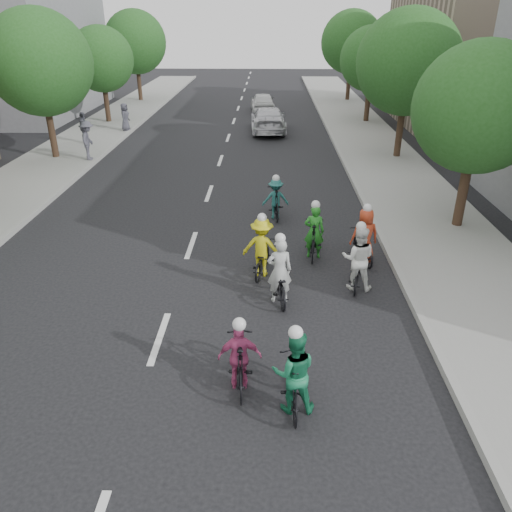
{
  "coord_description": "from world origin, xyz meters",
  "views": [
    {
      "loc": [
        2.43,
        -9.21,
        6.59
      ],
      "look_at": [
        2.12,
        2.22,
        1.0
      ],
      "focal_mm": 35.0,
      "sensor_mm": 36.0,
      "label": 1
    }
  ],
  "objects_px": {
    "cyclist_0": "(279,279)",
    "cyclist_7": "(276,201)",
    "cyclist_2": "(262,252)",
    "spectator_1": "(84,128)",
    "cyclist_6": "(357,264)",
    "cyclist_3": "(240,360)",
    "cyclist_4": "(364,241)",
    "cyclist_5": "(314,236)",
    "follow_car_trail": "(263,102)",
    "spectator_2": "(125,117)",
    "cyclist_1": "(294,377)",
    "spectator_0": "(88,140)",
    "follow_car_lead": "(268,119)"
  },
  "relations": [
    {
      "from": "follow_car_lead",
      "to": "cyclist_4",
      "type": "bearing_deg",
      "value": 96.92
    },
    {
      "from": "cyclist_6",
      "to": "spectator_2",
      "type": "relative_size",
      "value": 1.18
    },
    {
      "from": "cyclist_0",
      "to": "cyclist_5",
      "type": "relative_size",
      "value": 1.0
    },
    {
      "from": "spectator_2",
      "to": "cyclist_7",
      "type": "bearing_deg",
      "value": -139.58
    },
    {
      "from": "follow_car_lead",
      "to": "spectator_0",
      "type": "bearing_deg",
      "value": 37.78
    },
    {
      "from": "cyclist_6",
      "to": "cyclist_7",
      "type": "xyz_separation_m",
      "value": [
        -2.09,
        5.0,
        -0.07
      ]
    },
    {
      "from": "cyclist_7",
      "to": "cyclist_1",
      "type": "bearing_deg",
      "value": 86.14
    },
    {
      "from": "spectator_0",
      "to": "cyclist_2",
      "type": "bearing_deg",
      "value": -150.83
    },
    {
      "from": "cyclist_3",
      "to": "cyclist_5",
      "type": "xyz_separation_m",
      "value": [
        1.86,
        5.84,
        0.04
      ]
    },
    {
      "from": "cyclist_2",
      "to": "cyclist_3",
      "type": "relative_size",
      "value": 1.04
    },
    {
      "from": "cyclist_1",
      "to": "cyclist_6",
      "type": "distance_m",
      "value": 4.89
    },
    {
      "from": "cyclist_2",
      "to": "spectator_1",
      "type": "xyz_separation_m",
      "value": [
        -9.95,
        14.79,
        0.3
      ]
    },
    {
      "from": "cyclist_1",
      "to": "cyclist_5",
      "type": "bearing_deg",
      "value": -99.57
    },
    {
      "from": "cyclist_4",
      "to": "spectator_1",
      "type": "relative_size",
      "value": 1.09
    },
    {
      "from": "cyclist_0",
      "to": "cyclist_5",
      "type": "height_order",
      "value": "cyclist_0"
    },
    {
      "from": "spectator_2",
      "to": "cyclist_3",
      "type": "bearing_deg",
      "value": -152.8
    },
    {
      "from": "cyclist_4",
      "to": "cyclist_5",
      "type": "height_order",
      "value": "cyclist_4"
    },
    {
      "from": "cyclist_2",
      "to": "cyclist_3",
      "type": "bearing_deg",
      "value": 96.59
    },
    {
      "from": "cyclist_2",
      "to": "cyclist_6",
      "type": "bearing_deg",
      "value": 175.44
    },
    {
      "from": "cyclist_0",
      "to": "cyclist_5",
      "type": "bearing_deg",
      "value": -120.13
    },
    {
      "from": "follow_car_lead",
      "to": "spectator_1",
      "type": "distance_m",
      "value": 10.73
    },
    {
      "from": "cyclist_0",
      "to": "cyclist_7",
      "type": "bearing_deg",
      "value": -97.28
    },
    {
      "from": "cyclist_3",
      "to": "cyclist_4",
      "type": "relative_size",
      "value": 0.98
    },
    {
      "from": "cyclist_4",
      "to": "spectator_2",
      "type": "xyz_separation_m",
      "value": [
        -11.5,
        17.14,
        0.33
      ]
    },
    {
      "from": "spectator_0",
      "to": "spectator_1",
      "type": "relative_size",
      "value": 1.12
    },
    {
      "from": "cyclist_1",
      "to": "cyclist_4",
      "type": "xyz_separation_m",
      "value": [
        2.29,
        6.14,
        -0.06
      ]
    },
    {
      "from": "cyclist_2",
      "to": "spectator_2",
      "type": "bearing_deg",
      "value": -53.85
    },
    {
      "from": "follow_car_trail",
      "to": "cyclist_5",
      "type": "bearing_deg",
      "value": 90.73
    },
    {
      "from": "cyclist_7",
      "to": "follow_car_trail",
      "type": "distance_m",
      "value": 21.09
    },
    {
      "from": "cyclist_0",
      "to": "cyclist_3",
      "type": "relative_size",
      "value": 1.05
    },
    {
      "from": "follow_car_lead",
      "to": "spectator_1",
      "type": "height_order",
      "value": "spectator_1"
    },
    {
      "from": "follow_car_trail",
      "to": "spectator_2",
      "type": "height_order",
      "value": "spectator_2"
    },
    {
      "from": "cyclist_2",
      "to": "cyclist_4",
      "type": "bearing_deg",
      "value": -151.92
    },
    {
      "from": "cyclist_6",
      "to": "cyclist_7",
      "type": "height_order",
      "value": "cyclist_6"
    },
    {
      "from": "spectator_0",
      "to": "follow_car_trail",
      "type": "bearing_deg",
      "value": -38.1
    },
    {
      "from": "cyclist_2",
      "to": "cyclist_5",
      "type": "distance_m",
      "value": 1.94
    },
    {
      "from": "cyclist_6",
      "to": "cyclist_5",
      "type": "bearing_deg",
      "value": -52.04
    },
    {
      "from": "cyclist_0",
      "to": "cyclist_6",
      "type": "bearing_deg",
      "value": -169.43
    },
    {
      "from": "follow_car_trail",
      "to": "spectator_2",
      "type": "relative_size",
      "value": 2.53
    },
    {
      "from": "cyclist_5",
      "to": "spectator_1",
      "type": "height_order",
      "value": "spectator_1"
    },
    {
      "from": "spectator_2",
      "to": "follow_car_lead",
      "type": "bearing_deg",
      "value": -79.02
    },
    {
      "from": "cyclist_6",
      "to": "cyclist_2",
      "type": "bearing_deg",
      "value": -4.92
    },
    {
      "from": "cyclist_6",
      "to": "follow_car_lead",
      "type": "xyz_separation_m",
      "value": [
        -2.43,
        19.3,
        0.04
      ]
    },
    {
      "from": "cyclist_3",
      "to": "cyclist_5",
      "type": "relative_size",
      "value": 0.95
    },
    {
      "from": "cyclist_2",
      "to": "spectator_1",
      "type": "distance_m",
      "value": 17.82
    },
    {
      "from": "cyclist_0",
      "to": "follow_car_lead",
      "type": "bearing_deg",
      "value": -96.66
    },
    {
      "from": "cyclist_7",
      "to": "spectator_1",
      "type": "bearing_deg",
      "value": -50.66
    },
    {
      "from": "cyclist_2",
      "to": "cyclist_0",
      "type": "bearing_deg",
      "value": 119.41
    },
    {
      "from": "cyclist_3",
      "to": "spectator_2",
      "type": "height_order",
      "value": "spectator_2"
    },
    {
      "from": "cyclist_5",
      "to": "spectator_0",
      "type": "relative_size",
      "value": 1.01
    }
  ]
}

